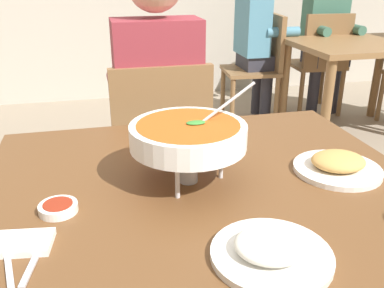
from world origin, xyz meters
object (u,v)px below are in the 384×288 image
object	(u,v)px
chair_diner_main	(160,147)
appetizer_plate	(338,165)
patron_bg_middle	(256,33)
dining_table_far	(359,59)
rice_plate	(272,250)
diner_main	(157,95)
chair_bg_right	(320,59)
patron_bg_right	(326,30)
sauce_dish	(58,208)
chair_bg_middle	(261,62)
dining_table_main	(205,217)
curry_bowl	(188,136)

from	to	relation	value
chair_diner_main	appetizer_plate	world-z (taller)	chair_diner_main
patron_bg_middle	dining_table_far	bearing A→B (deg)	-41.11
rice_plate	dining_table_far	xyz separation A→B (m)	(1.69, 2.23, -0.15)
chair_diner_main	diner_main	size ratio (longest dim) A/B	0.69
dining_table_far	chair_bg_right	xyz separation A→B (m)	(-0.03, 0.52, -0.09)
patron_bg_right	chair_bg_right	bearing A→B (deg)	-130.88
sauce_dish	chair_bg_middle	distance (m)	2.90
dining_table_main	patron_bg_middle	bearing A→B (deg)	65.78
diner_main	rice_plate	size ratio (longest dim) A/B	5.46
rice_plate	patron_bg_right	bearing A→B (deg)	58.59
curry_bowl	patron_bg_middle	world-z (taller)	patron_bg_middle
patron_bg_middle	patron_bg_right	bearing A→B (deg)	3.80
appetizer_plate	curry_bowl	bearing A→B (deg)	174.37
dining_table_main	rice_plate	size ratio (longest dim) A/B	4.79
patron_bg_right	rice_plate	bearing A→B (deg)	-121.41
chair_diner_main	dining_table_main	bearing A→B (deg)	-90.00
rice_plate	sauce_dish	bearing A→B (deg)	146.64
diner_main	appetizer_plate	distance (m)	0.91
curry_bowl	sauce_dish	world-z (taller)	curry_bowl
chair_bg_right	appetizer_plate	bearing A→B (deg)	-118.59
dining_table_main	patron_bg_middle	distance (m)	2.69
appetizer_plate	chair_bg_middle	xyz separation A→B (m)	(0.77, 2.43, -0.24)
chair_diner_main	dining_table_far	xyz separation A→B (m)	(1.74, 1.12, 0.09)
patron_bg_right	dining_table_main	bearing A→B (deg)	-125.37
rice_plate	dining_table_main	bearing A→B (deg)	97.69
patron_bg_right	chair_diner_main	bearing A→B (deg)	-135.89
curry_bowl	chair_bg_right	size ratio (longest dim) A/B	0.37
curry_bowl	patron_bg_middle	xyz separation A→B (m)	(1.14, 2.43, -0.12)
diner_main	patron_bg_middle	xyz separation A→B (m)	(1.10, 1.64, 0.00)
dining_table_main	chair_bg_middle	bearing A→B (deg)	64.61
sauce_dish	patron_bg_right	bearing A→B (deg)	50.04
curry_bowl	chair_bg_middle	bearing A→B (deg)	63.63
dining_table_main	diner_main	size ratio (longest dim) A/B	0.88
dining_table_far	chair_bg_right	size ratio (longest dim) A/B	1.11
dining_table_far	curry_bowl	bearing A→B (deg)	-133.38
chair_diner_main	patron_bg_middle	size ratio (longest dim) A/B	0.69
chair_bg_right	dining_table_main	bearing A→B (deg)	-125.18
chair_diner_main	chair_bg_middle	size ratio (longest dim) A/B	1.00
rice_plate	appetizer_plate	xyz separation A→B (m)	(0.33, 0.31, 0.00)
diner_main	chair_bg_right	xyz separation A→B (m)	(1.70, 1.61, -0.24)
sauce_dish	appetizer_plate	bearing A→B (deg)	2.95
rice_plate	chair_diner_main	bearing A→B (deg)	92.31
rice_plate	chair_bg_right	size ratio (longest dim) A/B	0.27
chair_diner_main	sauce_dish	distance (m)	0.95
dining_table_main	curry_bowl	size ratio (longest dim) A/B	3.46
dining_table_main	appetizer_plate	distance (m)	0.40
chair_diner_main	patron_bg_middle	bearing A→B (deg)	56.61
appetizer_plate	dining_table_main	bearing A→B (deg)	176.76
diner_main	chair_diner_main	bearing A→B (deg)	-90.00
chair_diner_main	chair_bg_right	distance (m)	2.36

